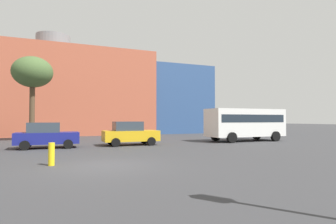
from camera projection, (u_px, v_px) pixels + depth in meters
The scene contains 7 objects.
ground_plane at pixel (105, 166), 10.79m from camera, with size 200.00×200.00×0.00m, color #38383A.
building_backdrop at pixel (53, 94), 33.60m from camera, with size 40.91×10.08×12.22m.
parked_car_1 at pixel (47, 135), 17.41m from camera, with size 3.79×1.86×1.64m.
parked_car_2 at pixel (130, 133), 19.47m from camera, with size 3.91×1.92×1.69m.
white_bus at pixel (245, 122), 23.24m from camera, with size 6.80×2.62×2.72m.
bare_tree_0 at pixel (33, 73), 22.91m from camera, with size 3.24×3.24×7.13m.
bollard_yellow_0 at pixel (51, 154), 10.81m from camera, with size 0.24×0.24×0.91m, color yellow.
Camera 1 is at (-1.78, -10.99, 1.82)m, focal length 29.16 mm.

